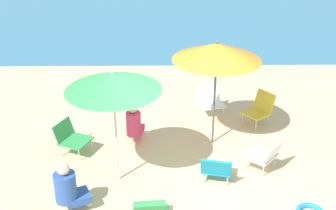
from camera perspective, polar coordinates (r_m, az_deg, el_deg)
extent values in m
plane|color=#D3BC8C|center=(7.89, 2.98, -9.63)|extent=(40.00, 40.00, 0.00)
cube|color=teal|center=(20.57, 0.58, 13.06)|extent=(40.00, 16.00, 0.01)
cylinder|color=silver|center=(7.43, -6.74, -3.12)|extent=(0.04, 0.04, 2.00)
cone|color=green|center=(7.05, -7.09, 2.99)|extent=(1.57, 1.57, 0.28)
sphere|color=silver|center=(6.99, -7.17, 4.29)|extent=(0.06, 0.06, 0.06)
cylinder|color=#4C4C51|center=(8.54, 6.03, 1.24)|extent=(0.04, 0.04, 2.08)
cone|color=orange|center=(8.21, 6.32, 6.86)|extent=(1.66, 1.66, 0.31)
sphere|color=#4C4C51|center=(8.15, 6.38, 8.10)|extent=(0.06, 0.06, 0.06)
cylinder|color=silver|center=(7.12, -4.08, -13.27)|extent=(0.02, 0.02, 0.18)
cylinder|color=silver|center=(7.14, -0.75, -13.11)|extent=(0.02, 0.02, 0.18)
cube|color=gold|center=(9.68, 11.23, -1.07)|extent=(0.67, 0.67, 0.03)
cube|color=gold|center=(9.76, 12.32, 0.48)|extent=(0.42, 0.48, 0.42)
cylinder|color=silver|center=(9.50, 11.27, -2.58)|extent=(0.02, 0.02, 0.26)
cylinder|color=silver|center=(9.72, 9.57, -1.75)|extent=(0.02, 0.02, 0.26)
cylinder|color=silver|center=(9.77, 12.75, -1.91)|extent=(0.02, 0.02, 0.26)
cylinder|color=silver|center=(9.98, 11.06, -1.11)|extent=(0.02, 0.02, 0.26)
cube|color=white|center=(8.21, 11.90, -6.44)|extent=(0.68, 0.69, 0.03)
cube|color=white|center=(8.03, 13.50, -5.86)|extent=(0.46, 0.49, 0.37)
cylinder|color=silver|center=(8.20, 9.98, -7.45)|extent=(0.02, 0.02, 0.25)
cylinder|color=silver|center=(8.52, 11.48, -6.24)|extent=(0.02, 0.02, 0.25)
cylinder|color=silver|center=(8.06, 12.17, -8.32)|extent=(0.02, 0.02, 0.25)
cylinder|color=silver|center=(8.38, 13.60, -7.05)|extent=(0.02, 0.02, 0.25)
cube|color=teal|center=(7.84, 6.30, -8.08)|extent=(0.60, 0.54, 0.03)
cube|color=teal|center=(7.55, 6.17, -8.03)|extent=(0.53, 0.24, 0.32)
cylinder|color=silver|center=(8.06, 4.94, -7.95)|extent=(0.02, 0.02, 0.21)
cylinder|color=silver|center=(8.04, 7.87, -8.24)|extent=(0.02, 0.02, 0.21)
cylinder|color=silver|center=(7.78, 4.59, -9.36)|extent=(0.02, 0.02, 0.21)
cylinder|color=silver|center=(7.75, 7.65, -9.67)|extent=(0.02, 0.02, 0.21)
cube|color=#33934C|center=(8.67, -11.79, -4.55)|extent=(0.68, 0.69, 0.03)
cube|color=#33934C|center=(8.73, -13.33, -3.17)|extent=(0.34, 0.53, 0.34)
cylinder|color=silver|center=(8.78, -9.84, -5.01)|extent=(0.02, 0.02, 0.25)
cylinder|color=silver|center=(8.49, -11.38, -6.33)|extent=(0.02, 0.02, 0.25)
cylinder|color=silver|center=(8.99, -12.01, -4.44)|extent=(0.02, 0.02, 0.25)
cylinder|color=silver|center=(8.70, -13.58, -5.70)|extent=(0.02, 0.02, 0.25)
cube|color=white|center=(10.02, 5.66, 0.08)|extent=(0.63, 0.59, 0.03)
cube|color=white|center=(10.16, 5.21, 1.49)|extent=(0.55, 0.26, 0.32)
cylinder|color=silver|center=(9.99, 7.14, -0.89)|extent=(0.02, 0.02, 0.22)
cylinder|color=silver|center=(9.85, 4.84, -1.19)|extent=(0.02, 0.02, 0.22)
cylinder|color=silver|center=(10.30, 6.37, 0.01)|extent=(0.02, 0.02, 0.22)
cylinder|color=silver|center=(10.16, 4.13, -0.27)|extent=(0.02, 0.02, 0.22)
cube|color=#DB3866|center=(8.97, -4.16, -3.23)|extent=(0.35, 0.41, 0.12)
cylinder|color=beige|center=(9.16, -3.91, -3.37)|extent=(0.12, 0.12, 0.23)
cylinder|color=#DB3866|center=(8.70, -4.47, -2.41)|extent=(0.29, 0.29, 0.48)
sphere|color=beige|center=(8.55, -4.55, -0.44)|extent=(0.18, 0.18, 0.18)
cube|color=#2D519E|center=(7.28, -11.49, -11.51)|extent=(0.47, 0.46, 0.12)
cylinder|color=beige|center=(7.38, -10.19, -11.91)|extent=(0.12, 0.12, 0.22)
cylinder|color=#2D519E|center=(7.12, -13.08, -10.28)|extent=(0.34, 0.34, 0.48)
sphere|color=beige|center=(6.93, -13.36, -8.01)|extent=(0.20, 0.20, 0.20)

